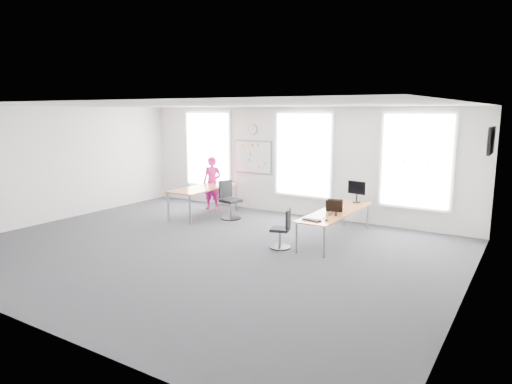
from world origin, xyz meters
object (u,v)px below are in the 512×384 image
Objects in this scene: keyboard at (312,220)px; desk_left at (204,189)px; person at (212,183)px; chair_right at (282,231)px; headphones at (333,213)px; monitor at (357,190)px; desk_right at (336,213)px; chair_left at (229,202)px.

desk_left is at bearing 176.08° from keyboard.
person reaches higher than keyboard.
chair_right is 1.16m from headphones.
person is (-0.31, 0.79, 0.05)m from desk_left.
monitor is at bearing 102.84° from keyboard.
person is at bearing 165.07° from desk_right.
keyboard reaches higher than desk_right.
desk_left is at bearing 107.13° from chair_left.
desk_left is 3.71m from chair_right.
monitor is (4.12, 0.79, 0.26)m from desk_left.
desk_right is 0.48m from headphones.
monitor is at bearing 87.02° from headphones.
monitor is at bearing 144.52° from chair_right.
headphones is (4.19, -0.83, -0.02)m from desk_left.
chair_right is (-0.72, -1.17, -0.26)m from desk_right.
chair_right is 4.37m from person.
desk_right is at bearing -85.88° from chair_left.
desk_left reaches higher than headphones.
keyboard is (3.17, -1.54, 0.23)m from chair_left.
monitor is (-0.07, 1.62, 0.27)m from headphones.
headphones is at bearing -92.99° from chair_left.
chair_right is 2.03× the size of keyboard.
desk_right is 1.22m from monitor.
chair_left is at bearing -47.59° from person.
monitor reaches higher than desk_left.
desk_left reaches higher than keyboard.
person is at bearing -169.83° from monitor.
desk_right is 3.28m from chair_left.
desk_left is 0.85m from person.
desk_left is at bearing 174.70° from desk_right.
desk_left is 4.27m from headphones.
monitor is (0.77, 2.34, 0.62)m from chair_right.
headphones is 0.35× the size of monitor.
chair_left is at bearing 159.59° from headphones.
chair_right is at bearing -98.10° from monitor.
chair_right reaches higher than desk_left.
chair_right is 1.58× the size of monitor.
chair_left reaches higher than headphones.
person reaches higher than chair_right.
person reaches higher than desk_right.
chair_right is 0.71m from keyboard.
desk_right is 2.66× the size of chair_left.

